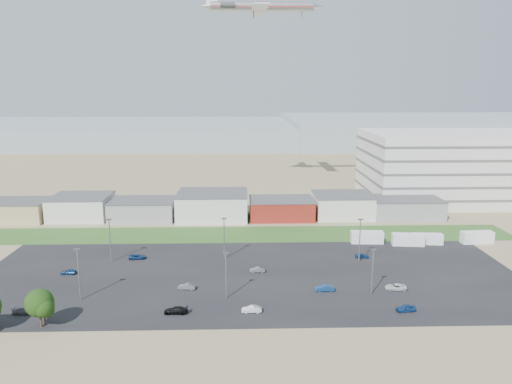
{
  "coord_description": "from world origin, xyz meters",
  "views": [
    {
      "loc": [
        3.36,
        -84.6,
        41.02
      ],
      "look_at": [
        6.48,
        22.0,
        18.62
      ],
      "focal_mm": 35.0,
      "sensor_mm": 36.0,
      "label": 1
    }
  ],
  "objects_px": {
    "airliner": "(262,6)",
    "parked_car_5": "(68,272)",
    "parked_car_9": "(137,257)",
    "parked_car_10": "(25,310)",
    "parked_car_8": "(362,256)",
    "parked_car_7": "(257,270)",
    "parked_car_0": "(396,287)",
    "box_trailer_a": "(367,237)",
    "parked_car_1": "(325,288)",
    "parked_car_4": "(187,286)",
    "parked_car_2": "(406,308)",
    "parked_car_13": "(252,309)",
    "parked_car_3": "(176,310)"
  },
  "relations": [
    {
      "from": "airliner",
      "to": "parked_car_5",
      "type": "xyz_separation_m",
      "value": [
        -46.82,
        -85.34,
        -69.41
      ]
    },
    {
      "from": "parked_car_9",
      "to": "parked_car_10",
      "type": "distance_m",
      "value": 33.08
    },
    {
      "from": "parked_car_8",
      "to": "parked_car_10",
      "type": "distance_m",
      "value": 75.48
    },
    {
      "from": "parked_car_7",
      "to": "parked_car_0",
      "type": "bearing_deg",
      "value": 67.11
    },
    {
      "from": "box_trailer_a",
      "to": "airliner",
      "type": "height_order",
      "value": "airliner"
    },
    {
      "from": "parked_car_5",
      "to": "box_trailer_a",
      "type": "bearing_deg",
      "value": 110.6
    },
    {
      "from": "parked_car_5",
      "to": "airliner",
      "type": "bearing_deg",
      "value": 155.8
    },
    {
      "from": "parked_car_1",
      "to": "parked_car_7",
      "type": "height_order",
      "value": "parked_car_1"
    },
    {
      "from": "parked_car_4",
      "to": "parked_car_8",
      "type": "relative_size",
      "value": 1.08
    },
    {
      "from": "parked_car_0",
      "to": "parked_car_2",
      "type": "relative_size",
      "value": 1.17
    },
    {
      "from": "parked_car_5",
      "to": "parked_car_8",
      "type": "xyz_separation_m",
      "value": [
        68.37,
        9.0,
        -0.02
      ]
    },
    {
      "from": "parked_car_5",
      "to": "parked_car_13",
      "type": "height_order",
      "value": "parked_car_13"
    },
    {
      "from": "airliner",
      "to": "parked_car_2",
      "type": "distance_m",
      "value": 128.92
    },
    {
      "from": "parked_car_0",
      "to": "parked_car_9",
      "type": "height_order",
      "value": "parked_car_0"
    },
    {
      "from": "parked_car_13",
      "to": "parked_car_8",
      "type": "bearing_deg",
      "value": 135.01
    },
    {
      "from": "parked_car_2",
      "to": "parked_car_9",
      "type": "xyz_separation_m",
      "value": [
        -56.11,
        30.76,
        -0.05
      ]
    },
    {
      "from": "parked_car_10",
      "to": "parked_car_13",
      "type": "distance_m",
      "value": 42.04
    },
    {
      "from": "airliner",
      "to": "parked_car_8",
      "type": "distance_m",
      "value": 105.41
    },
    {
      "from": "parked_car_1",
      "to": "parked_car_10",
      "type": "distance_m",
      "value": 57.94
    },
    {
      "from": "parked_car_0",
      "to": "parked_car_13",
      "type": "relative_size",
      "value": 1.18
    },
    {
      "from": "airliner",
      "to": "parked_car_2",
      "type": "xyz_separation_m",
      "value": [
        22.64,
        -106.29,
        -69.36
      ]
    },
    {
      "from": "parked_car_7",
      "to": "parked_car_5",
      "type": "bearing_deg",
      "value": -91.75
    },
    {
      "from": "airliner",
      "to": "parked_car_2",
      "type": "height_order",
      "value": "airliner"
    },
    {
      "from": "box_trailer_a",
      "to": "parked_car_1",
      "type": "xyz_separation_m",
      "value": [
        -16.64,
        -31.87,
        -0.95
      ]
    },
    {
      "from": "parked_car_1",
      "to": "parked_car_3",
      "type": "relative_size",
      "value": 0.9
    },
    {
      "from": "parked_car_2",
      "to": "parked_car_8",
      "type": "xyz_separation_m",
      "value": [
        -1.09,
        29.95,
        -0.06
      ]
    },
    {
      "from": "parked_car_8",
      "to": "box_trailer_a",
      "type": "bearing_deg",
      "value": -15.37
    },
    {
      "from": "box_trailer_a",
      "to": "parked_car_2",
      "type": "distance_m",
      "value": 41.94
    },
    {
      "from": "parked_car_13",
      "to": "parked_car_7",
      "type": "bearing_deg",
      "value": 173.4
    },
    {
      "from": "parked_car_1",
      "to": "parked_car_4",
      "type": "height_order",
      "value": "parked_car_1"
    },
    {
      "from": "parked_car_4",
      "to": "parked_car_8",
      "type": "distance_m",
      "value": 44.86
    },
    {
      "from": "parked_car_3",
      "to": "parked_car_13",
      "type": "relative_size",
      "value": 1.19
    },
    {
      "from": "parked_car_9",
      "to": "parked_car_3",
      "type": "bearing_deg",
      "value": -163.98
    },
    {
      "from": "airliner",
      "to": "parked_car_9",
      "type": "height_order",
      "value": "airliner"
    },
    {
      "from": "airliner",
      "to": "parked_car_4",
      "type": "bearing_deg",
      "value": -102.44
    },
    {
      "from": "parked_car_8",
      "to": "parked_car_9",
      "type": "distance_m",
      "value": 55.02
    },
    {
      "from": "parked_car_7",
      "to": "parked_car_2",
      "type": "bearing_deg",
      "value": 50.35
    },
    {
      "from": "parked_car_9",
      "to": "parked_car_10",
      "type": "height_order",
      "value": "parked_car_10"
    },
    {
      "from": "parked_car_4",
      "to": "parked_car_13",
      "type": "relative_size",
      "value": 0.99
    },
    {
      "from": "airliner",
      "to": "parked_car_0",
      "type": "distance_m",
      "value": 120.95
    },
    {
      "from": "parked_car_2",
      "to": "parked_car_5",
      "type": "distance_m",
      "value": 72.55
    },
    {
      "from": "parked_car_2",
      "to": "parked_car_10",
      "type": "height_order",
      "value": "parked_car_2"
    },
    {
      "from": "box_trailer_a",
      "to": "parked_car_10",
      "type": "bearing_deg",
      "value": -148.11
    },
    {
      "from": "parked_car_10",
      "to": "parked_car_7",
      "type": "bearing_deg",
      "value": -65.93
    },
    {
      "from": "parked_car_4",
      "to": "parked_car_13",
      "type": "xyz_separation_m",
      "value": [
        13.23,
        -11.19,
        0.0
      ]
    },
    {
      "from": "parked_car_5",
      "to": "parked_car_10",
      "type": "bearing_deg",
      "value": 0.53
    },
    {
      "from": "parked_car_5",
      "to": "parked_car_7",
      "type": "relative_size",
      "value": 1.0
    },
    {
      "from": "airliner",
      "to": "parked_car_7",
      "type": "relative_size",
      "value": 13.25
    },
    {
      "from": "parked_car_2",
      "to": "parked_car_3",
      "type": "bearing_deg",
      "value": -97.93
    },
    {
      "from": "parked_car_1",
      "to": "parked_car_8",
      "type": "bearing_deg",
      "value": 147.97
    }
  ]
}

